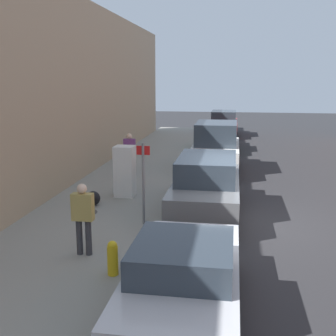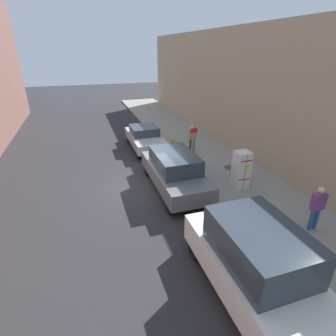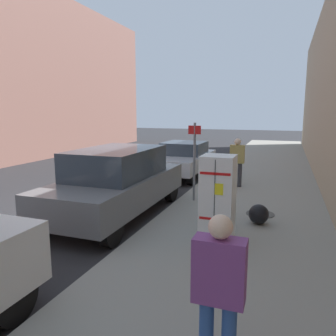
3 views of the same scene
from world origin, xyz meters
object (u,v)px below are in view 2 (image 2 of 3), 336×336
pedestrian_walking_far (192,137)px  pedestrian_standing_near (317,206)px  parked_suv_gray (175,170)px  fire_hydrant (173,143)px  street_sign_post (193,145)px  trash_bag (239,169)px  parked_sedan_silver (145,137)px  discarded_refrigerator (241,170)px  parked_van_white (256,263)px

pedestrian_walking_far → pedestrian_standing_near: (-1.04, 8.36, 0.01)m
parked_suv_gray → fire_hydrant: bearing=-108.4°
street_sign_post → trash_bag: bearing=143.6°
trash_bag → parked_sedan_silver: bearing=-57.3°
discarded_refrigerator → fire_hydrant: bearing=-77.8°
fire_hydrant → parked_suv_gray: bearing=71.6°
fire_hydrant → discarded_refrigerator: bearing=102.2°
street_sign_post → trash_bag: (-1.94, 1.43, -1.04)m
pedestrian_walking_far → parked_suv_gray: (2.49, 3.85, -0.17)m
fire_hydrant → parked_sedan_silver: bearing=-32.4°
trash_bag → fire_hydrant: bearing=-66.5°
discarded_refrigerator → street_sign_post: 2.93m
discarded_refrigerator → pedestrian_walking_far: size_ratio=1.04×
discarded_refrigerator → parked_suv_gray: 2.98m
discarded_refrigerator → street_sign_post: bearing=-65.3°
pedestrian_standing_near → fire_hydrant: bearing=3.2°
pedestrian_standing_near → parked_van_white: size_ratio=0.36×
trash_bag → pedestrian_walking_far: 3.86m
street_sign_post → parked_suv_gray: size_ratio=0.46×
fire_hydrant → parked_suv_gray: 4.99m
trash_bag → parked_suv_gray: 3.58m
parked_sedan_silver → fire_hydrant: bearing=147.6°
discarded_refrigerator → parked_sedan_silver: 7.28m
street_sign_post → parked_van_white: bearing=78.3°
street_sign_post → pedestrian_walking_far: bearing=-112.0°
pedestrian_walking_far → parked_suv_gray: size_ratio=0.34×
street_sign_post → pedestrian_standing_near: street_sign_post is taller
street_sign_post → pedestrian_walking_far: 2.41m
fire_hydrant → pedestrian_standing_near: bearing=102.0°
trash_bag → parked_van_white: (3.53, 6.28, 0.71)m
fire_hydrant → pedestrian_standing_near: 9.45m
trash_bag → parked_sedan_silver: (3.53, -5.50, 0.37)m
fire_hydrant → parked_van_white: (1.57, 10.79, 0.57)m
fire_hydrant → pedestrian_walking_far: pedestrian_walking_far is taller
discarded_refrigerator → parked_sedan_silver: size_ratio=0.40×
trash_bag → parked_sedan_silver: size_ratio=0.11×
street_sign_post → parked_suv_gray: 2.34m
pedestrian_standing_near → parked_van_white: (3.53, 1.57, -0.02)m
pedestrian_standing_near → pedestrian_walking_far: bearing=-1.7°
pedestrian_standing_near → parked_sedan_silver: size_ratio=0.39×
street_sign_post → fire_hydrant: size_ratio=3.09×
parked_van_white → street_sign_post: bearing=-101.7°
fire_hydrant → parked_van_white: 10.92m
street_sign_post → parked_suv_gray: bearing=45.7°
discarded_refrigerator → parked_van_white: bearing=61.0°
street_sign_post → fire_hydrant: bearing=-89.5°
pedestrian_standing_near → parked_suv_gray: bearing=29.2°
pedestrian_walking_far → parked_sedan_silver: size_ratio=0.38×
fire_hydrant → parked_sedan_silver: 1.87m
parked_suv_gray → parked_van_white: size_ratio=1.05×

